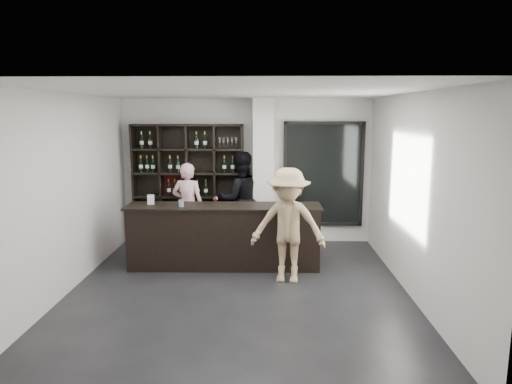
{
  "coord_description": "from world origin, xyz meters",
  "views": [
    {
      "loc": [
        0.43,
        -6.4,
        2.62
      ],
      "look_at": [
        0.24,
        1.1,
        1.31
      ],
      "focal_mm": 32.0,
      "sensor_mm": 36.0,
      "label": 1
    }
  ],
  "objects_px": {
    "wine_shelf": "(189,185)",
    "taster_black": "(240,199)",
    "taster_pink": "(188,206)",
    "tasting_counter": "(224,236)",
    "customer": "(288,225)"
  },
  "relations": [
    {
      "from": "taster_pink",
      "to": "taster_black",
      "type": "distance_m",
      "value": 1.03
    },
    {
      "from": "tasting_counter",
      "to": "customer",
      "type": "xyz_separation_m",
      "value": [
        1.05,
        -0.63,
        0.35
      ]
    },
    {
      "from": "customer",
      "to": "tasting_counter",
      "type": "bearing_deg",
      "value": 157.68
    },
    {
      "from": "wine_shelf",
      "to": "tasting_counter",
      "type": "bearing_deg",
      "value": -60.01
    },
    {
      "from": "wine_shelf",
      "to": "customer",
      "type": "bearing_deg",
      "value": -47.85
    },
    {
      "from": "wine_shelf",
      "to": "taster_black",
      "type": "bearing_deg",
      "value": -8.93
    },
    {
      "from": "taster_pink",
      "to": "taster_black",
      "type": "height_order",
      "value": "taster_black"
    },
    {
      "from": "wine_shelf",
      "to": "tasting_counter",
      "type": "xyz_separation_m",
      "value": [
        0.85,
        -1.47,
        -0.66
      ]
    },
    {
      "from": "tasting_counter",
      "to": "customer",
      "type": "bearing_deg",
      "value": -31.72
    },
    {
      "from": "taster_pink",
      "to": "tasting_counter",
      "type": "bearing_deg",
      "value": 134.88
    },
    {
      "from": "taster_black",
      "to": "taster_pink",
      "type": "bearing_deg",
      "value": -4.22
    },
    {
      "from": "taster_pink",
      "to": "customer",
      "type": "height_order",
      "value": "customer"
    },
    {
      "from": "taster_black",
      "to": "customer",
      "type": "xyz_separation_m",
      "value": [
        0.85,
        -1.93,
        -0.04
      ]
    },
    {
      "from": "wine_shelf",
      "to": "taster_pink",
      "type": "distance_m",
      "value": 0.54
    },
    {
      "from": "tasting_counter",
      "to": "customer",
      "type": "height_order",
      "value": "customer"
    }
  ]
}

